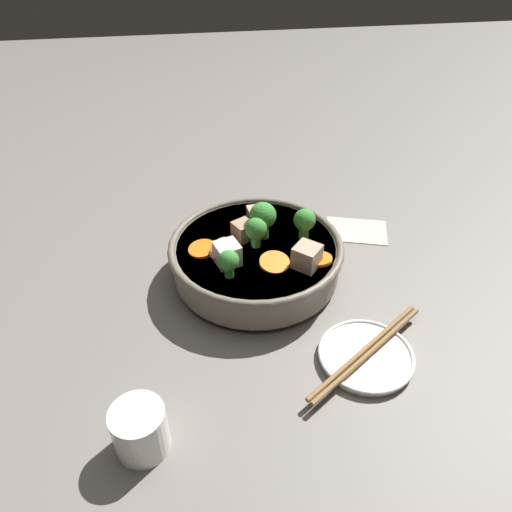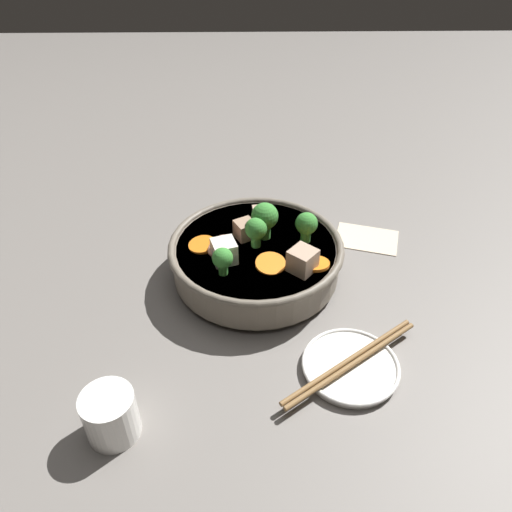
{
  "view_description": "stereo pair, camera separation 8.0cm",
  "coord_description": "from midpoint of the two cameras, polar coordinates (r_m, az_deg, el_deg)",
  "views": [
    {
      "loc": [
        0.09,
        0.62,
        0.54
      ],
      "look_at": [
        0.0,
        0.0,
        0.04
      ],
      "focal_mm": 35.0,
      "sensor_mm": 36.0,
      "label": 1
    },
    {
      "loc": [
        0.01,
        0.63,
        0.54
      ],
      "look_at": [
        0.0,
        0.0,
        0.04
      ],
      "focal_mm": 35.0,
      "sensor_mm": 36.0,
      "label": 2
    }
  ],
  "objects": [
    {
      "name": "stirfry_bowl",
      "position": [
        0.8,
        2.9,
        0.04
      ],
      "size": [
        0.28,
        0.28,
        0.12
      ],
      "color": "slate",
      "rests_on": "ground_plane"
    },
    {
      "name": "ground_plane",
      "position": [
        0.83,
        2.77,
        -2.36
      ],
      "size": [
        3.0,
        3.0,
        0.0
      ],
      "primitive_type": "plane",
      "color": "slate"
    },
    {
      "name": "tea_cup",
      "position": [
        0.62,
        -12.66,
        -17.49
      ],
      "size": [
        0.06,
        0.06,
        0.06
      ],
      "color": "white",
      "rests_on": "ground_plane"
    },
    {
      "name": "napkin",
      "position": [
        0.94,
        14.94,
        1.88
      ],
      "size": [
        0.13,
        0.11,
        0.0
      ],
      "color": "beige",
      "rests_on": "ground_plane"
    },
    {
      "name": "side_saucer",
      "position": [
        0.7,
        14.04,
        -12.3
      ],
      "size": [
        0.13,
        0.13,
        0.01
      ],
      "color": "white",
      "rests_on": "ground_plane"
    },
    {
      "name": "chopsticks_pair",
      "position": [
        0.7,
        14.16,
        -11.8
      ],
      "size": [
        0.2,
        0.15,
        0.01
      ],
      "color": "olive",
      "rests_on": "side_saucer"
    }
  ]
}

